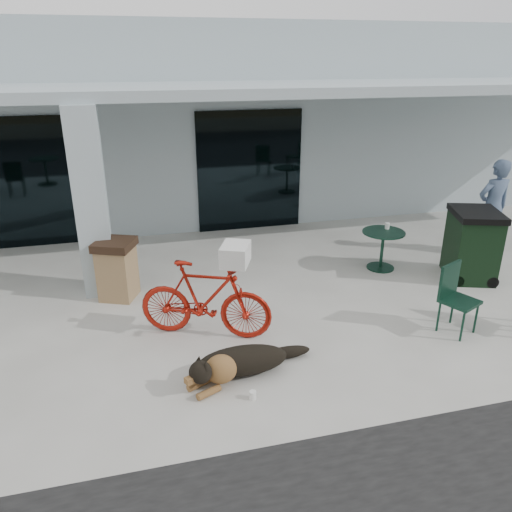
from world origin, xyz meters
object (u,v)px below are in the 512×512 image
object	(u,v)px
cafe_chair_far_a	(460,300)
dog	(243,359)
wheeled_bin	(472,245)
person	(493,208)
cafe_table_far	(382,250)
trash_receptacle	(117,269)
bicycle	(205,299)

from	to	relation	value
cafe_chair_far_a	dog	bearing A→B (deg)	159.31
wheeled_bin	person	bearing A→B (deg)	59.47
person	wheeled_bin	distance (m)	1.52
cafe_table_far	wheeled_bin	world-z (taller)	wheeled_bin
person	dog	bearing A→B (deg)	24.92
trash_receptacle	wheeled_bin	size ratio (longest dim) A/B	0.80
dog	cafe_table_far	bearing A→B (deg)	13.99
cafe_chair_far_a	trash_receptacle	size ratio (longest dim) A/B	1.01
cafe_chair_far_a	person	distance (m)	3.68
dog	trash_receptacle	xyz separation A→B (m)	(-1.51, 2.66, 0.28)
person	trash_receptacle	world-z (taller)	person
dog	wheeled_bin	bearing A→B (deg)	-2.54
person	trash_receptacle	xyz separation A→B (m)	(-7.32, -0.22, -0.46)
dog	person	distance (m)	6.53
cafe_chair_far_a	person	xyz separation A→B (m)	(2.53, 2.63, 0.46)
dog	person	bearing A→B (deg)	1.56
cafe_table_far	person	bearing A→B (deg)	4.62
bicycle	wheeled_bin	size ratio (longest dim) A/B	1.52
trash_receptacle	bicycle	bearing A→B (deg)	-52.38
bicycle	wheeled_bin	distance (m)	5.05
cafe_table_far	cafe_chair_far_a	distance (m)	2.43
bicycle	cafe_table_far	size ratio (longest dim) A/B	2.42
dog	trash_receptacle	distance (m)	3.08
bicycle	person	world-z (taller)	person
trash_receptacle	wheeled_bin	world-z (taller)	wheeled_bin
cafe_chair_far_a	person	world-z (taller)	person
cafe_table_far	person	world-z (taller)	person
dog	cafe_table_far	world-z (taller)	cafe_table_far
cafe_table_far	cafe_chair_far_a	size ratio (longest dim) A/B	0.77
person	wheeled_bin	world-z (taller)	person
bicycle	person	distance (m)	6.38
person	wheeled_bin	bearing A→B (deg)	39.08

